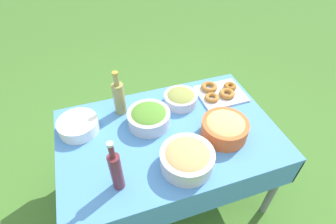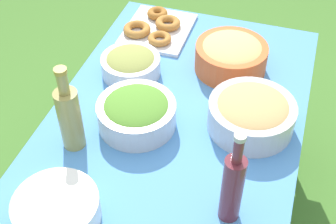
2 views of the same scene
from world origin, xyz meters
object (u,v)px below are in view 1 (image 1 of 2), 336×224
Objects in this scene: donut_platter at (220,92)px; olive_bowl at (181,98)px; salad_bowl at (149,117)px; bread_bowl at (187,158)px; wine_bottle at (116,170)px; olive_oil_bottle at (119,97)px; plate_stack at (78,126)px; pasta_bowl at (225,127)px.

donut_platter is 0.32m from olive_bowl.
bread_bowl reaches higher than salad_bowl.
salad_bowl is at bearing 54.98° from wine_bottle.
bread_bowl is (0.27, -0.57, -0.06)m from olive_oil_bottle.
plate_stack is 0.78× the size of olive_oil_bottle.
salad_bowl is at bearing 106.15° from bread_bowl.
pasta_bowl reaches higher than salad_bowl.
plate_stack is (-0.45, 0.09, -0.02)m from salad_bowl.
wine_bottle is (-0.70, -0.15, 0.07)m from pasta_bowl.
plate_stack is at bearing -177.87° from donut_platter.
salad_bowl reaches higher than donut_platter.
plate_stack is at bearing 158.66° from pasta_bowl.
olive_oil_bottle is (-0.16, 0.18, 0.07)m from salad_bowl.
pasta_bowl is 1.13× the size of plate_stack.
wine_bottle is at bearing -168.17° from pasta_bowl.
olive_oil_bottle is 0.95× the size of wine_bottle.
donut_platter is at bearing 47.58° from bread_bowl.
wine_bottle reaches higher than donut_platter.
olive_bowl is at bearing 111.56° from pasta_bowl.
plate_stack is 0.32m from olive_oil_bottle.
pasta_bowl is at bearing -113.66° from donut_platter.
donut_platter is 0.70m from bread_bowl.
plate_stack is at bearing -176.82° from olive_bowl.
pasta_bowl is at bearing -36.63° from olive_oil_bottle.
olive_bowl is at bearing 179.75° from donut_platter.
pasta_bowl is 0.94m from plate_stack.
bread_bowl is (-0.47, -0.52, 0.05)m from donut_platter.
pasta_bowl is at bearing 11.83° from wine_bottle.
wine_bottle is (-0.13, -0.58, 0.01)m from olive_oil_bottle.
donut_platter is 0.75m from olive_oil_bottle.
olive_oil_bottle is 0.59m from wine_bottle.
bread_bowl is (0.11, -0.39, 0.01)m from salad_bowl.
salad_bowl is at bearing -10.99° from plate_stack.
salad_bowl reaches higher than plate_stack.
salad_bowl reaches higher than olive_bowl.
pasta_bowl is at bearing -21.34° from plate_stack.
olive_oil_bottle reaches higher than olive_bowl.
olive_oil_bottle is 1.07× the size of bread_bowl.
olive_bowl is at bearing 73.11° from bread_bowl.
olive_bowl is (0.16, 0.52, -0.02)m from bread_bowl.
donut_platter is 1.04m from plate_stack.
donut_platter is at bearing -0.25° from olive_bowl.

